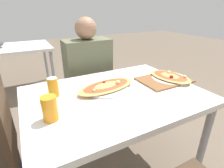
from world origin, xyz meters
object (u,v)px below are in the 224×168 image
person_seated (89,69)px  pizza_main (107,87)px  pizza_second (170,77)px  dining_table (115,103)px  soda_can (53,87)px  chair_far_seated (86,82)px  drink_glass (50,108)px

person_seated → pizza_main: size_ratio=2.54×
person_seated → pizza_second: person_seated is taller
pizza_main → pizza_second: bearing=-7.5°
dining_table → soda_can: 0.42m
dining_table → chair_far_seated: bearing=86.1°
pizza_second → soda_can: bearing=171.1°
pizza_main → soda_can: 0.35m
dining_table → pizza_main: bearing=104.7°
pizza_main → drink_glass: size_ratio=3.56×
chair_far_seated → soda_can: chair_far_seated is taller
chair_far_seated → drink_glass: (-0.48, -0.85, 0.27)m
dining_table → drink_glass: size_ratio=8.85×
pizza_second → chair_far_seated: bearing=121.5°
person_seated → drink_glass: bearing=56.9°
soda_can → chair_far_seated: bearing=55.1°
chair_far_seated → soda_can: 0.78m
pizza_main → pizza_second: size_ratio=1.24×
chair_far_seated → soda_can: bearing=55.1°
dining_table → person_seated: person_seated is taller
dining_table → pizza_second: (0.50, 0.01, 0.09)m
dining_table → person_seated: bearing=85.4°
pizza_main → soda_can: size_ratio=3.71×
person_seated → soda_can: 0.64m
chair_far_seated → drink_glass: size_ratio=7.02×
soda_can → drink_glass: size_ratio=0.96×
pizza_second → dining_table: bearing=-178.5°
person_seated → pizza_main: bearing=82.5°
dining_table → drink_glass: bearing=-166.2°
chair_far_seated → pizza_second: (0.45, -0.73, 0.23)m
person_seated → pizza_second: (0.45, -0.62, 0.05)m
dining_table → chair_far_seated: 0.76m
person_seated → pizza_second: size_ratio=3.14×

